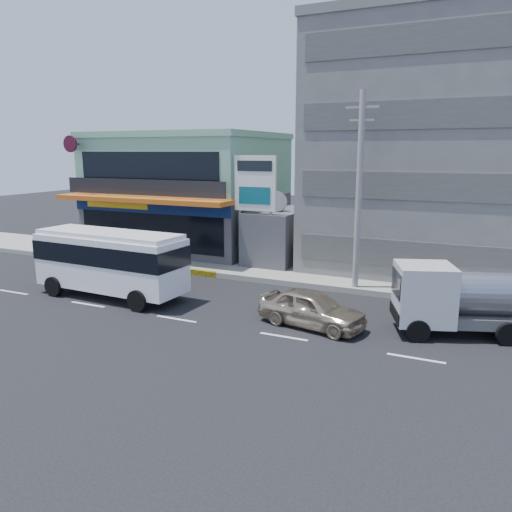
{
  "coord_description": "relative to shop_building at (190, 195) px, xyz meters",
  "views": [
    {
      "loc": [
        11.77,
        -17.24,
        7.15
      ],
      "look_at": [
        1.95,
        4.02,
        2.2
      ],
      "focal_mm": 35.0,
      "sensor_mm": 36.0,
      "label": 1
    }
  ],
  "objects": [
    {
      "name": "ground",
      "position": [
        8.0,
        -13.95,
        -4.0
      ],
      "size": [
        120.0,
        120.0,
        0.0
      ],
      "primitive_type": "plane",
      "color": "black",
      "rests_on": "ground"
    },
    {
      "name": "sidewalk",
      "position": [
        13.0,
        -4.45,
        -3.85
      ],
      "size": [
        70.0,
        5.0,
        0.3
      ],
      "primitive_type": "cube",
      "color": "gray",
      "rests_on": "ground"
    },
    {
      "name": "shop_building",
      "position": [
        0.0,
        0.0,
        0.0
      ],
      "size": [
        12.4,
        11.7,
        8.0
      ],
      "color": "#444549",
      "rests_on": "ground"
    },
    {
      "name": "concrete_building",
      "position": [
        18.0,
        1.05,
        3.0
      ],
      "size": [
        16.0,
        12.0,
        14.0
      ],
      "primitive_type": "cube",
      "color": "slate",
      "rests_on": "ground"
    },
    {
      "name": "gap_structure",
      "position": [
        8.0,
        -1.95,
        -2.25
      ],
      "size": [
        3.0,
        6.0,
        3.5
      ],
      "primitive_type": "cube",
      "color": "#444549",
      "rests_on": "ground"
    },
    {
      "name": "satellite_dish",
      "position": [
        8.0,
        -2.95,
        -0.42
      ],
      "size": [
        1.5,
        1.5,
        0.15
      ],
      "primitive_type": "cylinder",
      "color": "slate",
      "rests_on": "gap_structure"
    },
    {
      "name": "billboard",
      "position": [
        7.5,
        -4.75,
        0.93
      ],
      "size": [
        2.6,
        0.18,
        6.9
      ],
      "color": "gray",
      "rests_on": "ground"
    },
    {
      "name": "utility_pole_near",
      "position": [
        14.0,
        -6.55,
        1.15
      ],
      "size": [
        1.6,
        0.3,
        10.0
      ],
      "color": "#999993",
      "rests_on": "ground"
    },
    {
      "name": "minibus",
      "position": [
        3.2,
        -12.45,
        -2.03
      ],
      "size": [
        7.97,
        3.03,
        3.29
      ],
      "color": "white",
      "rests_on": "ground"
    },
    {
      "name": "sedan",
      "position": [
        13.6,
        -12.35,
        -3.22
      ],
      "size": [
        4.82,
        2.69,
        1.55
      ],
      "primitive_type": "imported",
      "rotation": [
        0.0,
        0.0,
        1.37
      ],
      "color": "beige",
      "rests_on": "ground"
    },
    {
      "name": "tanker_truck",
      "position": [
        19.9,
        -10.53,
        -2.5
      ],
      "size": [
        7.37,
        4.24,
        2.79
      ],
      "color": "silver",
      "rests_on": "ground"
    },
    {
      "name": "motorcycle_rider",
      "position": [
        -4.75,
        -7.49,
        -3.33
      ],
      "size": [
        1.64,
        0.74,
        2.03
      ],
      "color": "maroon",
      "rests_on": "ground"
    }
  ]
}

